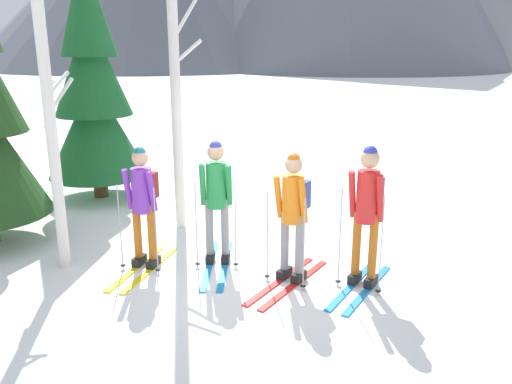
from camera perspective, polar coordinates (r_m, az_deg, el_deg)
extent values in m
plane|color=white|center=(7.35, -0.79, -8.93)|extent=(400.00, 400.00, 0.00)
cube|color=yellow|center=(7.64, -11.22, -8.14)|extent=(0.30, 1.57, 0.02)
cube|color=yellow|center=(7.74, -12.69, -7.91)|extent=(0.30, 1.57, 0.02)
cube|color=black|center=(7.70, -10.91, -7.38)|extent=(0.14, 0.27, 0.12)
cylinder|color=#B76019|center=(7.53, -11.09, -4.24)|extent=(0.11, 0.11, 0.82)
cube|color=black|center=(7.79, -12.37, -7.16)|extent=(0.14, 0.27, 0.12)
cylinder|color=#B76019|center=(7.63, -12.57, -4.05)|extent=(0.11, 0.11, 0.82)
cylinder|color=purple|center=(7.40, -12.10, 0.19)|extent=(0.28, 0.28, 0.61)
sphere|color=tan|center=(7.29, -12.31, 3.60)|extent=(0.22, 0.22, 0.22)
sphere|color=#1E6B7A|center=(7.27, -12.34, 4.11)|extent=(0.17, 0.17, 0.17)
cylinder|color=purple|center=(7.26, -11.07, 0.09)|extent=(0.11, 0.21, 0.58)
cylinder|color=purple|center=(7.43, -13.55, 0.30)|extent=(0.11, 0.21, 0.58)
cylinder|color=#A5A5AD|center=(7.28, -10.65, -4.22)|extent=(0.02, 0.02, 1.23)
cylinder|color=black|center=(7.49, -10.42, -8.20)|extent=(0.07, 0.07, 0.01)
cylinder|color=#A5A5AD|center=(7.53, -14.33, -3.76)|extent=(0.02, 0.02, 1.23)
cylinder|color=black|center=(7.73, -14.04, -7.62)|extent=(0.07, 0.07, 0.01)
cube|color=maroon|center=(7.53, -11.51, 0.76)|extent=(0.28, 0.19, 0.36)
cube|color=#1E84D1|center=(7.65, -3.33, -7.80)|extent=(0.29, 1.72, 0.02)
cube|color=#1E84D1|center=(7.68, -4.99, -7.76)|extent=(0.29, 1.72, 0.02)
cube|color=black|center=(7.72, -3.28, -7.02)|extent=(0.14, 0.27, 0.12)
cylinder|color=gray|center=(7.55, -3.34, -3.80)|extent=(0.11, 0.11, 0.84)
cube|color=black|center=(7.74, -4.92, -6.99)|extent=(0.14, 0.27, 0.12)
cylinder|color=gray|center=(7.57, -5.00, -3.77)|extent=(0.11, 0.11, 0.84)
cylinder|color=#238C42|center=(7.37, -4.27, 0.74)|extent=(0.28, 0.28, 0.63)
sphere|color=tan|center=(7.26, -4.34, 4.28)|extent=(0.23, 0.23, 0.23)
sphere|color=#2D389E|center=(7.25, -4.35, 4.81)|extent=(0.17, 0.17, 0.17)
cylinder|color=#238C42|center=(7.29, -2.91, 0.74)|extent=(0.10, 0.21, 0.60)
cylinder|color=#238C42|center=(7.33, -5.72, 0.76)|extent=(0.10, 0.21, 0.60)
cylinder|color=#A5A5AD|center=(7.34, -2.22, -3.62)|extent=(0.02, 0.02, 1.27)
cylinder|color=black|center=(7.55, -2.17, -7.72)|extent=(0.07, 0.07, 0.01)
cylinder|color=#A5A5AD|center=(7.39, -6.41, -3.56)|extent=(0.02, 0.02, 1.27)
cylinder|color=black|center=(7.60, -6.27, -7.63)|extent=(0.07, 0.07, 0.01)
cube|color=red|center=(7.10, 4.18, -9.81)|extent=(0.79, 1.59, 0.02)
cube|color=red|center=(7.20, 2.63, -9.40)|extent=(0.79, 1.59, 0.02)
cube|color=black|center=(7.15, 4.59, -9.00)|extent=(0.21, 0.28, 0.12)
cylinder|color=gray|center=(6.97, 4.67, -5.64)|extent=(0.11, 0.11, 0.82)
cube|color=black|center=(7.25, 3.04, -8.61)|extent=(0.21, 0.28, 0.12)
cylinder|color=gray|center=(7.07, 3.10, -5.29)|extent=(0.11, 0.11, 0.82)
cylinder|color=orange|center=(6.82, 3.97, -0.77)|extent=(0.28, 0.28, 0.62)
sphere|color=tan|center=(6.70, 4.05, 2.94)|extent=(0.22, 0.22, 0.22)
sphere|color=#B76019|center=(6.69, 4.06, 3.50)|extent=(0.17, 0.17, 0.17)
cylinder|color=orange|center=(6.69, 5.07, -1.00)|extent=(0.16, 0.21, 0.59)
cylinder|color=orange|center=(6.85, 2.42, -0.52)|extent=(0.16, 0.21, 0.59)
cylinder|color=#A5A5AD|center=(6.72, 5.15, -5.71)|extent=(0.02, 0.02, 1.24)
cylinder|color=black|center=(6.95, 5.04, -9.98)|extent=(0.07, 0.07, 0.01)
cylinder|color=#A5A5AD|center=(6.97, 1.22, -4.83)|extent=(0.02, 0.02, 1.24)
cylinder|color=black|center=(7.19, 1.20, -8.98)|extent=(0.07, 0.07, 0.01)
cube|color=#384C99|center=(6.96, 4.66, -0.18)|extent=(0.30, 0.25, 0.36)
cube|color=#1E84D1|center=(7.10, 11.87, -10.14)|extent=(0.70, 1.52, 0.02)
cube|color=#1E84D1|center=(7.17, 10.19, -9.79)|extent=(0.70, 1.52, 0.02)
cube|color=black|center=(7.16, 12.17, -9.32)|extent=(0.20, 0.28, 0.12)
cylinder|color=#B76019|center=(6.97, 12.40, -5.75)|extent=(0.11, 0.11, 0.88)
cube|color=black|center=(7.22, 10.50, -8.99)|extent=(0.20, 0.28, 0.12)
cylinder|color=#B76019|center=(7.03, 10.70, -5.44)|extent=(0.11, 0.11, 0.88)
cylinder|color=red|center=(6.79, 11.86, -0.49)|extent=(0.28, 0.28, 0.66)
sphere|color=tan|center=(6.67, 12.09, 3.51)|extent=(0.24, 0.24, 0.24)
sphere|color=#2D389E|center=(6.65, 12.13, 4.11)|extent=(0.18, 0.18, 0.18)
cylinder|color=red|center=(6.68, 13.15, -0.69)|extent=(0.15, 0.22, 0.63)
cylinder|color=red|center=(6.79, 10.26, -0.24)|extent=(0.15, 0.22, 0.63)
cylinder|color=#A5A5AD|center=(6.73, 13.25, -5.70)|extent=(0.02, 0.02, 1.32)
cylinder|color=black|center=(6.97, 12.93, -10.29)|extent=(0.07, 0.07, 0.01)
cylinder|color=#A5A5AD|center=(6.89, 8.97, -4.92)|extent=(0.02, 0.02, 1.32)
cylinder|color=black|center=(7.13, 8.76, -9.43)|extent=(0.07, 0.07, 0.01)
cube|color=#384C99|center=(6.93, 12.34, 0.12)|extent=(0.30, 0.25, 0.36)
cylinder|color=#51381E|center=(11.20, -16.36, 1.77)|extent=(0.28, 0.28, 0.91)
cone|color=#195628|center=(11.02, -16.76, 6.60)|extent=(1.94, 1.94, 1.92)
cone|color=#195628|center=(10.89, -17.28, 12.88)|extent=(1.48, 1.48, 1.92)
cone|color=#195628|center=(10.90, -17.79, 18.69)|extent=(1.06, 1.06, 1.92)
cylinder|color=silver|center=(8.73, -8.59, 10.34)|extent=(0.16, 0.16, 4.51)
cylinder|color=silver|center=(8.85, -7.45, 18.18)|extent=(0.36, 0.48, 0.70)
cylinder|color=silver|center=(8.60, -7.34, 14.64)|extent=(0.49, 0.12, 0.40)
cylinder|color=silver|center=(7.58, -20.95, 5.06)|extent=(0.15, 0.15, 3.59)
cylinder|color=silver|center=(7.67, -20.39, 10.89)|extent=(0.10, 0.51, 0.30)
cylinder|color=silver|center=(7.65, -20.11, 9.76)|extent=(0.18, 0.48, 0.44)
cylinder|color=silver|center=(7.95, -21.14, 8.83)|extent=(0.34, 0.86, 0.60)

